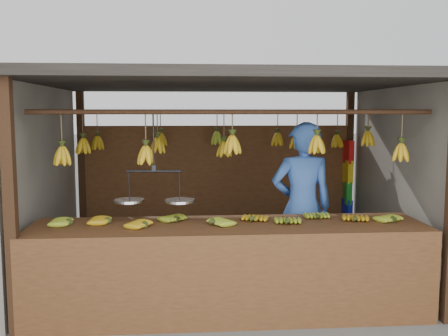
{
  "coord_description": "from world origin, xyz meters",
  "views": [
    {
      "loc": [
        -0.46,
        -5.9,
        2.0
      ],
      "look_at": [
        0.0,
        0.3,
        1.3
      ],
      "focal_mm": 40.0,
      "sensor_mm": 36.0,
      "label": 1
    }
  ],
  "objects": [
    {
      "name": "stall",
      "position": [
        0.0,
        0.33,
        1.97
      ],
      "size": [
        4.3,
        3.3,
        2.4
      ],
      "color": "black",
      "rests_on": "ground"
    },
    {
      "name": "ground",
      "position": [
        0.0,
        0.0,
        0.0
      ],
      "size": [
        80.0,
        80.0,
        0.0
      ],
      "primitive_type": "plane",
      "color": "#5B5B57"
    },
    {
      "name": "balance_scale",
      "position": [
        -0.79,
        -1.0,
        1.17
      ],
      "size": [
        0.79,
        0.34,
        0.89
      ],
      "color": "black",
      "rests_on": "ground"
    },
    {
      "name": "vendor",
      "position": [
        0.81,
        -0.53,
        0.95
      ],
      "size": [
        0.7,
        0.47,
        1.89
      ],
      "primitive_type": "imported",
      "rotation": [
        0.0,
        0.0,
        3.16
      ],
      "color": "#3359A5",
      "rests_on": "ground"
    },
    {
      "name": "bag_bundles",
      "position": [
        1.94,
        1.35,
        0.96
      ],
      "size": [
        0.08,
        0.26,
        1.22
      ],
      "color": "red",
      "rests_on": "ground"
    },
    {
      "name": "counter",
      "position": [
        -0.05,
        -1.23,
        0.72
      ],
      "size": [
        3.89,
        0.88,
        0.96
      ],
      "color": "#563219",
      "rests_on": "ground"
    },
    {
      "name": "hanging_bananas",
      "position": [
        0.0,
        0.01,
        1.62
      ],
      "size": [
        3.58,
        2.2,
        0.4
      ],
      "color": "#BE9014",
      "rests_on": "ground"
    }
  ]
}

